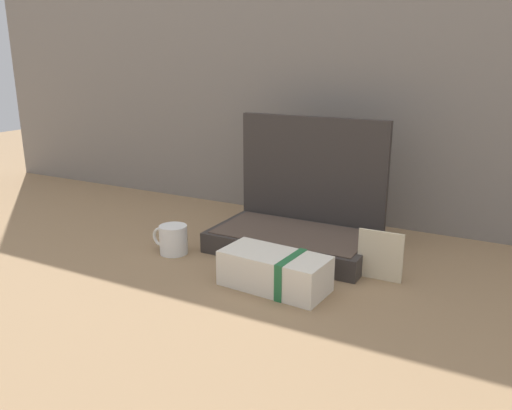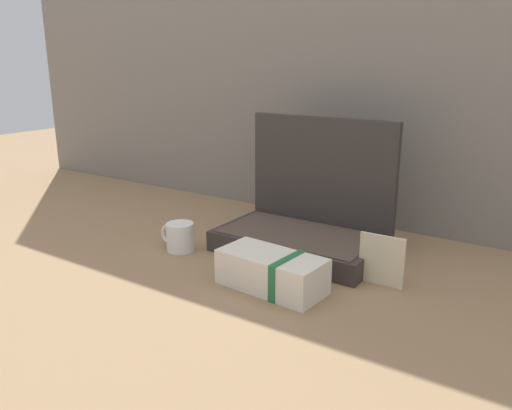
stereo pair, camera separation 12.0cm
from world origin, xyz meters
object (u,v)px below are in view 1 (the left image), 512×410
Objects in this scene: open_suitcase at (299,219)px; info_card_left at (380,256)px; coffee_mug at (173,239)px; cream_toiletry_bag at (276,271)px.

open_suitcase reaches higher than info_card_left.
open_suitcase is 0.38m from coffee_mug.
cream_toiletry_bag is 2.37× the size of coffee_mug.
cream_toiletry_bag is 2.10× the size of info_card_left.
open_suitcase is 3.59× the size of info_card_left.
info_card_left is at bearing 39.07° from cream_toiletry_bag.
coffee_mug is 0.89× the size of info_card_left.
info_card_left is (0.28, -0.12, -0.02)m from open_suitcase.
cream_toiletry_bag is 0.28m from info_card_left.
open_suitcase is 0.31m from cream_toiletry_bag.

